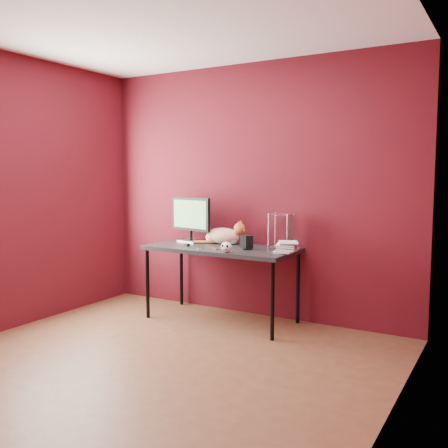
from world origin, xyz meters
The scene contains 11 objects.
room centered at (0.00, 0.00, 1.45)m, with size 3.52×3.52×2.61m.
desk centered at (-0.15, 1.37, 0.70)m, with size 1.50×0.70×0.75m.
monitor centered at (-0.61, 1.51, 1.01)m, with size 0.54×0.23×0.47m.
cat centered at (-0.23, 1.55, 0.84)m, with size 0.52×0.27×0.25m.
skull_mug centered at (0.07, 1.08, 0.80)m, with size 0.10×0.10×0.10m.
speaker centered at (0.15, 1.34, 0.81)m, with size 0.12×0.12×0.14m.
book_stack centered at (0.48, 1.34, 1.33)m, with size 0.25×0.28×1.15m.
wire_rack centered at (0.39, 1.61, 0.92)m, with size 0.21×0.17×0.34m.
pocket_knife centered at (-0.12, 1.18, 0.76)m, with size 0.08×0.02×0.02m, color maroon.
black_gadget centered at (-0.47, 1.23, 0.76)m, with size 0.06×0.03×0.03m, color black.
washer centered at (-0.27, 1.14, 0.75)m, with size 0.05×0.05×0.00m, color #A7A7AC.
Camera 1 is at (2.35, -2.87, 1.47)m, focal length 40.00 mm.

